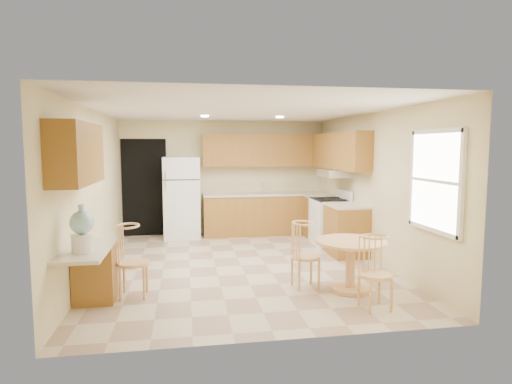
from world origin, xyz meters
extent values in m
plane|color=#C4B08E|center=(0.00, 0.00, 0.00)|extent=(5.50, 5.50, 0.00)
cube|color=white|center=(0.00, 0.00, 2.50)|extent=(4.50, 5.50, 0.02)
cube|color=beige|center=(0.00, 2.75, 1.25)|extent=(4.50, 0.02, 2.50)
cube|color=beige|center=(0.00, -2.75, 1.25)|extent=(4.50, 0.02, 2.50)
cube|color=beige|center=(-2.25, 0.00, 1.25)|extent=(0.02, 5.50, 2.50)
cube|color=beige|center=(2.25, 0.00, 1.25)|extent=(0.02, 5.50, 2.50)
cube|color=black|center=(-1.75, 2.73, 1.05)|extent=(0.90, 0.02, 2.10)
cube|color=#9D6928|center=(0.88, 2.45, 0.43)|extent=(2.75, 0.60, 0.87)
cube|color=beige|center=(0.88, 2.45, 0.89)|extent=(2.75, 0.63, 0.04)
cube|color=#9D6928|center=(1.95, 1.85, 0.43)|extent=(0.60, 0.59, 0.87)
cube|color=beige|center=(1.95, 1.85, 0.89)|extent=(0.63, 0.59, 0.04)
cube|color=#9D6928|center=(1.95, 0.40, 0.43)|extent=(0.60, 0.80, 0.87)
cube|color=beige|center=(1.95, 0.40, 0.89)|extent=(0.63, 0.80, 0.04)
cube|color=#9D6928|center=(0.88, 2.58, 1.85)|extent=(2.75, 0.33, 0.70)
cube|color=#9D6928|center=(2.08, 1.21, 1.85)|extent=(0.33, 2.42, 0.70)
cube|color=#9D6928|center=(-2.08, -1.60, 1.85)|extent=(0.33, 1.40, 0.70)
cube|color=silver|center=(0.85, 2.45, 0.91)|extent=(0.78, 0.44, 0.01)
cube|color=silver|center=(2.00, 1.18, 1.42)|extent=(0.50, 0.76, 0.14)
cube|color=#9D6928|center=(-2.00, -1.32, 0.36)|extent=(0.48, 0.42, 0.72)
cube|color=beige|center=(-2.00, -1.70, 0.75)|extent=(0.50, 1.20, 0.04)
cube|color=white|center=(2.23, -1.85, 1.50)|extent=(0.05, 1.00, 1.20)
cube|color=white|center=(2.22, -1.85, 2.12)|extent=(0.05, 1.10, 0.06)
cube|color=white|center=(2.22, -1.85, 0.88)|extent=(0.05, 1.10, 0.06)
cube|color=white|center=(2.22, -2.38, 1.50)|extent=(0.05, 0.06, 1.28)
cube|color=white|center=(2.22, -1.32, 1.50)|extent=(0.05, 0.06, 1.28)
cylinder|color=white|center=(-0.50, 1.20, 2.48)|extent=(0.14, 0.14, 0.02)
cylinder|color=white|center=(0.90, 1.20, 2.48)|extent=(0.14, 0.14, 0.02)
cube|color=white|center=(-0.95, 2.40, 0.86)|extent=(0.76, 0.71, 1.72)
cube|color=black|center=(-0.95, 2.04, 1.26)|extent=(0.74, 0.01, 0.02)
cube|color=silver|center=(-1.27, 2.03, 1.16)|extent=(0.03, 0.03, 0.18)
cube|color=silver|center=(-1.27, 2.03, 1.36)|extent=(0.03, 0.03, 0.14)
cube|color=white|center=(1.92, 1.18, 0.45)|extent=(0.65, 0.76, 0.90)
cube|color=black|center=(1.92, 1.18, 0.91)|extent=(0.64, 0.75, 0.02)
cube|color=white|center=(2.20, 1.18, 1.00)|extent=(0.06, 0.76, 0.18)
cylinder|color=#E4AD72|center=(1.28, -1.47, 0.03)|extent=(0.50, 0.50, 0.05)
cylinder|color=#E4AD72|center=(1.28, -1.47, 0.34)|extent=(0.13, 0.13, 0.62)
cylinder|color=#E4AD72|center=(1.28, -1.47, 0.67)|extent=(0.93, 0.93, 0.04)
cylinder|color=#E4AD72|center=(0.73, -1.22, 0.43)|extent=(0.40, 0.40, 0.04)
cylinder|color=#E4AD72|center=(0.59, -1.08, 0.21)|extent=(0.03, 0.03, 0.43)
cylinder|color=#E4AD72|center=(0.88, -1.08, 0.21)|extent=(0.03, 0.03, 0.43)
cylinder|color=#E4AD72|center=(0.59, -1.36, 0.21)|extent=(0.03, 0.03, 0.43)
cylinder|color=#E4AD72|center=(0.88, -1.36, 0.21)|extent=(0.03, 0.03, 0.43)
cylinder|color=#E4AD72|center=(1.33, -2.12, 0.41)|extent=(0.38, 0.38, 0.04)
cylinder|color=#E4AD72|center=(1.20, -1.98, 0.21)|extent=(0.03, 0.03, 0.41)
cylinder|color=#E4AD72|center=(1.47, -1.98, 0.21)|extent=(0.03, 0.03, 0.41)
cylinder|color=#E4AD72|center=(1.20, -2.26, 0.21)|extent=(0.03, 0.03, 0.41)
cylinder|color=#E4AD72|center=(1.47, -2.26, 0.21)|extent=(0.03, 0.03, 0.41)
cylinder|color=#E4AD72|center=(-1.55, -1.20, 0.44)|extent=(0.41, 0.41, 0.04)
cylinder|color=#E4AD72|center=(-1.70, -1.05, 0.22)|extent=(0.04, 0.04, 0.44)
cylinder|color=#E4AD72|center=(-1.40, -1.05, 0.22)|extent=(0.04, 0.04, 0.44)
cylinder|color=#E4AD72|center=(-1.70, -1.35, 0.22)|extent=(0.04, 0.04, 0.44)
cylinder|color=#E4AD72|center=(-1.40, -1.35, 0.22)|extent=(0.04, 0.04, 0.44)
cylinder|color=white|center=(-2.00, -1.88, 0.87)|extent=(0.24, 0.24, 0.20)
sphere|color=#8DC0DA|center=(-2.00, -1.88, 1.10)|extent=(0.26, 0.26, 0.26)
cylinder|color=#8DC0DA|center=(-2.00, -1.88, 1.27)|extent=(0.06, 0.06, 0.07)
camera|label=1|loc=(-0.87, -6.75, 1.92)|focal=30.00mm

